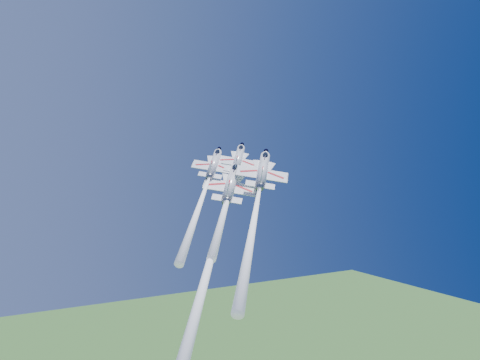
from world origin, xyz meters
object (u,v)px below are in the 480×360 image
jet_left (204,192)px  jet_slot (216,238)px  jet_right (256,208)px  jet_lead (231,187)px

jet_left → jet_slot: 14.99m
jet_left → jet_right: jet_left is taller
jet_lead → jet_slot: jet_lead is taller
jet_right → jet_left: bearing=153.0°
jet_lead → jet_left: 6.00m
jet_lead → jet_slot: bearing=-95.4°
jet_slot → jet_lead: bearing=84.6°
jet_left → jet_right: (5.98, -10.30, -2.72)m
jet_slot → jet_right: bearing=45.6°
jet_left → jet_right: bearing=-27.0°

